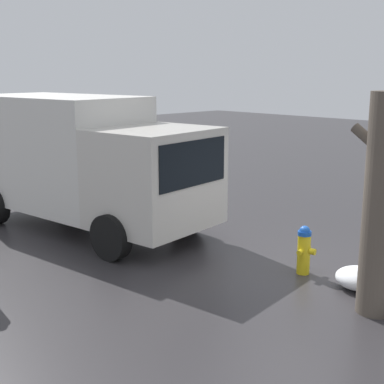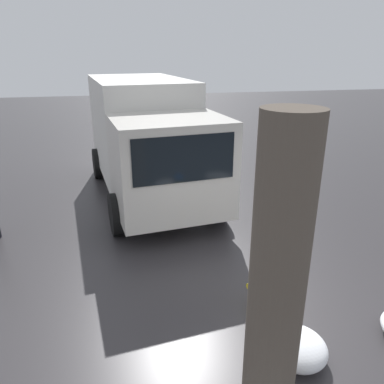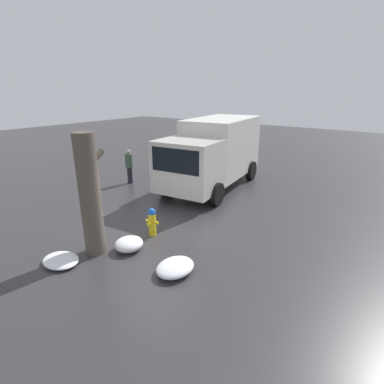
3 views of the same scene
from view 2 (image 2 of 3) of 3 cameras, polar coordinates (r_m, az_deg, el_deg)
The scene contains 5 objects.
ground_plane at distance 6.07m, azimuth 10.07°, elevation -16.97°, with size 60.00×60.00×0.00m, color #333033.
fire_hydrant at distance 5.81m, azimuth 10.37°, elevation -13.44°, with size 0.34×0.44×0.88m.
tree_trunk at distance 3.71m, azimuth 12.86°, elevation -13.18°, with size 0.83×0.54×3.26m.
delivery_truck at distance 9.90m, azimuth -6.91°, elevation 8.55°, with size 6.37×3.16×2.99m.
snow_pile_curbside at distance 5.28m, azimuth 15.64°, elevation -21.84°, with size 0.80×0.76×0.36m.
Camera 2 is at (-4.41, 1.97, 3.69)m, focal length 35.00 mm.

